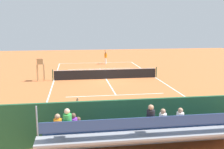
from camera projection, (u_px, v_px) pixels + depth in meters
ground_plane at (106, 79)px, 25.66m from camera, size 60.00×60.00×0.00m
court_line_markings at (106, 79)px, 25.70m from camera, size 10.10×22.20×0.01m
tennis_net at (106, 74)px, 25.57m from camera, size 10.30×0.10×1.07m
backdrop_wall at (144, 120)px, 11.87m from camera, size 18.00×0.16×2.00m
bleacher_stand at (148, 134)px, 10.52m from camera, size 9.06×2.40×2.48m
umpire_chair at (40, 67)px, 24.51m from camera, size 0.67×0.67×2.14m
courtside_bench at (199, 120)px, 13.10m from camera, size 1.80×0.40×0.93m
equipment_bag at (166, 130)px, 12.79m from camera, size 0.90×0.36×0.36m
tennis_player at (106, 56)px, 35.07m from camera, size 0.45×0.56×1.93m
tennis_racket at (100, 64)px, 35.35m from camera, size 0.36×0.58×0.03m
tennis_ball_near at (106, 65)px, 33.77m from camera, size 0.07×0.07×0.07m
line_judge at (77, 118)px, 12.06m from camera, size 0.39×0.54×1.93m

